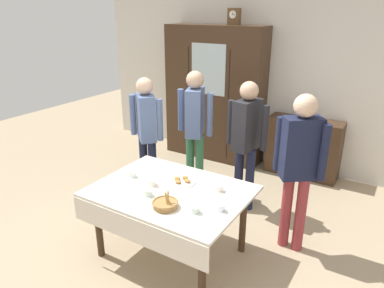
% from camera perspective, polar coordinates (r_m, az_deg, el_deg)
% --- Properties ---
extents(ground_plane, '(12.00, 12.00, 0.00)m').
position_cam_1_polar(ground_plane, '(4.07, -1.54, -15.47)').
color(ground_plane, tan).
rests_on(ground_plane, ground).
extents(back_wall, '(6.40, 0.10, 2.70)m').
position_cam_1_polar(back_wall, '(5.77, 13.12, 9.80)').
color(back_wall, silver).
rests_on(back_wall, ground).
extents(dining_table, '(1.49, 1.12, 0.75)m').
position_cam_1_polar(dining_table, '(3.55, -3.75, -8.96)').
color(dining_table, '#3D2819').
rests_on(dining_table, ground).
extents(wall_cabinet, '(1.65, 0.46, 2.17)m').
position_cam_1_polar(wall_cabinet, '(5.91, 3.63, 7.95)').
color(wall_cabinet, '#3D2819').
rests_on(wall_cabinet, ground).
extents(mantel_clock, '(0.18, 0.11, 0.24)m').
position_cam_1_polar(mantel_clock, '(5.62, 6.76, 19.60)').
color(mantel_clock, brown).
rests_on(mantel_clock, wall_cabinet).
extents(bookshelf_low, '(1.07, 0.35, 0.89)m').
position_cam_1_polar(bookshelf_low, '(5.63, 17.36, -0.55)').
color(bookshelf_low, '#3D2819').
rests_on(bookshelf_low, ground).
extents(book_stack, '(0.14, 0.19, 0.06)m').
position_cam_1_polar(book_stack, '(5.48, 17.89, 4.05)').
color(book_stack, '#99332D').
rests_on(book_stack, bookshelf_low).
extents(tea_cup_near_left, '(0.13, 0.13, 0.06)m').
position_cam_1_polar(tea_cup_near_left, '(3.18, 4.59, -10.22)').
color(tea_cup_near_left, white).
rests_on(tea_cup_near_left, dining_table).
extents(tea_cup_far_right, '(0.13, 0.13, 0.06)m').
position_cam_1_polar(tea_cup_far_right, '(3.60, -6.32, -6.30)').
color(tea_cup_far_right, white).
rests_on(tea_cup_far_right, dining_table).
extents(tea_cup_front_edge, '(0.13, 0.13, 0.06)m').
position_cam_1_polar(tea_cup_front_edge, '(3.49, 4.33, -7.15)').
color(tea_cup_front_edge, white).
rests_on(tea_cup_front_edge, dining_table).
extents(tea_cup_far_left, '(0.13, 0.13, 0.06)m').
position_cam_1_polar(tea_cup_far_left, '(3.80, -9.54, -4.91)').
color(tea_cup_far_left, silver).
rests_on(tea_cup_far_left, dining_table).
extents(tea_cup_back_edge, '(0.13, 0.13, 0.06)m').
position_cam_1_polar(tea_cup_back_edge, '(3.42, -7.09, -7.84)').
color(tea_cup_back_edge, silver).
rests_on(tea_cup_back_edge, dining_table).
extents(tea_cup_near_right, '(0.13, 0.13, 0.06)m').
position_cam_1_polar(tea_cup_near_right, '(3.14, 0.49, -10.58)').
color(tea_cup_near_right, silver).
rests_on(tea_cup_near_right, dining_table).
extents(bread_basket, '(0.24, 0.24, 0.16)m').
position_cam_1_polar(bread_basket, '(3.23, -4.32, -9.52)').
color(bread_basket, '#9E7542').
rests_on(bread_basket, dining_table).
extents(pastry_plate, '(0.28, 0.28, 0.05)m').
position_cam_1_polar(pastry_plate, '(3.66, -1.60, -5.93)').
color(pastry_plate, white).
rests_on(pastry_plate, dining_table).
extents(spoon_mid_left, '(0.12, 0.02, 0.01)m').
position_cam_1_polar(spoon_mid_left, '(3.78, -6.17, -5.30)').
color(spoon_mid_left, silver).
rests_on(spoon_mid_left, dining_table).
extents(spoon_near_left, '(0.12, 0.02, 0.01)m').
position_cam_1_polar(spoon_near_left, '(3.63, 3.80, -6.37)').
color(spoon_near_left, silver).
rests_on(spoon_near_left, dining_table).
extents(spoon_center, '(0.12, 0.02, 0.01)m').
position_cam_1_polar(spoon_center, '(3.36, 6.82, -8.90)').
color(spoon_center, silver).
rests_on(spoon_center, dining_table).
extents(person_behind_table_left, '(0.52, 0.38, 1.68)m').
position_cam_1_polar(person_behind_table_left, '(3.65, 16.81, -2.36)').
color(person_behind_table_left, '#933338').
rests_on(person_behind_table_left, ground).
extents(person_by_cabinet, '(0.52, 0.39, 1.64)m').
position_cam_1_polar(person_by_cabinet, '(4.32, 8.73, 1.53)').
color(person_by_cabinet, '#191E38').
rests_on(person_by_cabinet, ground).
extents(person_beside_shelf, '(0.52, 0.39, 1.61)m').
position_cam_1_polar(person_beside_shelf, '(4.67, -7.31, 2.86)').
color(person_beside_shelf, '#191E38').
rests_on(person_beside_shelf, ground).
extents(person_near_right_end, '(0.52, 0.41, 1.68)m').
position_cam_1_polar(person_near_right_end, '(4.68, 0.46, 3.71)').
color(person_near_right_end, '#33704C').
rests_on(person_near_right_end, ground).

